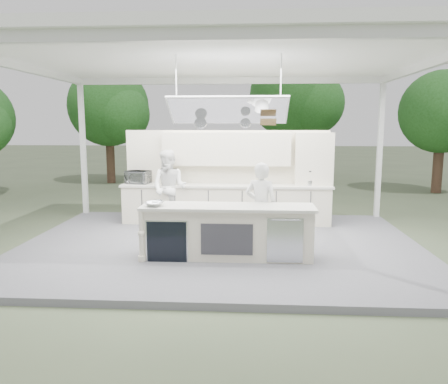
# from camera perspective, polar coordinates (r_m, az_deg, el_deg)

# --- Properties ---
(ground) EXTENTS (90.00, 90.00, 0.00)m
(ground) POSITION_cam_1_polar(r_m,az_deg,el_deg) (8.94, -0.46, -7.46)
(ground) COLOR #4C573B
(ground) RESTS_ON ground
(stage_deck) EXTENTS (8.00, 6.00, 0.12)m
(stage_deck) POSITION_cam_1_polar(r_m,az_deg,el_deg) (8.93, -0.46, -7.10)
(stage_deck) COLOR #59585D
(stage_deck) RESTS_ON ground
(tent) EXTENTS (8.20, 6.20, 3.86)m
(tent) POSITION_cam_1_polar(r_m,az_deg,el_deg) (8.66, -0.48, 16.80)
(tent) COLOR white
(tent) RESTS_ON ground
(demo_island) EXTENTS (3.10, 0.79, 0.95)m
(demo_island) POSITION_cam_1_polar(r_m,az_deg,el_deg) (7.90, 0.35, -5.18)
(demo_island) COLOR beige
(demo_island) RESTS_ON stage_deck
(back_counter) EXTENTS (5.08, 0.72, 0.95)m
(back_counter) POSITION_cam_1_polar(r_m,az_deg,el_deg) (10.66, 0.26, -1.52)
(back_counter) COLOR beige
(back_counter) RESTS_ON stage_deck
(back_wall_unit) EXTENTS (5.05, 0.48, 2.25)m
(back_wall_unit) POSITION_cam_1_polar(r_m,az_deg,el_deg) (10.72, 2.71, 3.80)
(back_wall_unit) COLOR beige
(back_wall_unit) RESTS_ON stage_deck
(tree_cluster) EXTENTS (19.55, 9.40, 5.85)m
(tree_cluster) POSITION_cam_1_polar(r_m,az_deg,el_deg) (18.37, 1.23, 11.21)
(tree_cluster) COLOR #4D3226
(tree_cluster) RESTS_ON ground
(head_chef) EXTENTS (0.70, 0.55, 1.69)m
(head_chef) POSITION_cam_1_polar(r_m,az_deg,el_deg) (8.31, 4.86, -1.91)
(head_chef) COLOR silver
(head_chef) RESTS_ON stage_deck
(sous_chef) EXTENTS (1.02, 0.88, 1.80)m
(sous_chef) POSITION_cam_1_polar(r_m,az_deg,el_deg) (10.41, -7.14, 0.53)
(sous_chef) COLOR white
(sous_chef) RESTS_ON stage_deck
(toaster_oven) EXTENTS (0.64, 0.50, 0.31)m
(toaster_oven) POSITION_cam_1_polar(r_m,az_deg,el_deg) (10.95, -11.17, 1.92)
(toaster_oven) COLOR silver
(toaster_oven) RESTS_ON back_counter
(bowl_large) EXTENTS (0.42, 0.42, 0.08)m
(bowl_large) POSITION_cam_1_polar(r_m,az_deg,el_deg) (7.82, -9.10, -1.58)
(bowl_large) COLOR silver
(bowl_large) RESTS_ON demo_island
(bowl_small) EXTENTS (0.22, 0.22, 0.07)m
(bowl_small) POSITION_cam_1_polar(r_m,az_deg,el_deg) (8.04, -8.75, -1.34)
(bowl_small) COLOR #B3B5BB
(bowl_small) RESTS_ON demo_island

